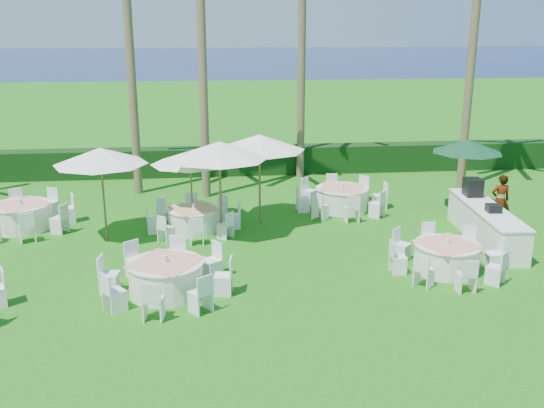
{
  "coord_description": "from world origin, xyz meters",
  "views": [
    {
      "loc": [
        0.17,
        -14.04,
        6.27
      ],
      "look_at": [
        1.97,
        2.74,
        1.3
      ],
      "focal_mm": 40.0,
      "sensor_mm": 36.0,
      "label": 1
    }
  ],
  "objects_px": {
    "banquet_table_c": "(446,257)",
    "umbrella_a": "(100,156)",
    "banquet_table_f": "(342,198)",
    "staff_person": "(500,200)",
    "umbrella_c": "(190,157)",
    "banquet_table_b": "(166,277)",
    "umbrella_green": "(468,146)",
    "buffet_table": "(485,222)",
    "banquet_table_d": "(22,216)",
    "umbrella_d": "(259,142)",
    "banquet_table_e": "(194,219)",
    "umbrella_b": "(219,150)"
  },
  "relations": [
    {
      "from": "umbrella_c",
      "to": "banquet_table_d",
      "type": "bearing_deg",
      "value": 178.4
    },
    {
      "from": "umbrella_b",
      "to": "buffet_table",
      "type": "relative_size",
      "value": 0.65
    },
    {
      "from": "banquet_table_d",
      "to": "staff_person",
      "type": "distance_m",
      "value": 15.46
    },
    {
      "from": "umbrella_green",
      "to": "buffet_table",
      "type": "relative_size",
      "value": 0.56
    },
    {
      "from": "banquet_table_e",
      "to": "staff_person",
      "type": "distance_m",
      "value": 9.91
    },
    {
      "from": "banquet_table_d",
      "to": "staff_person",
      "type": "bearing_deg",
      "value": -4.82
    },
    {
      "from": "banquet_table_b",
      "to": "umbrella_b",
      "type": "distance_m",
      "value": 4.83
    },
    {
      "from": "banquet_table_d",
      "to": "banquet_table_f",
      "type": "bearing_deg",
      "value": 5.02
    },
    {
      "from": "umbrella_d",
      "to": "umbrella_green",
      "type": "relative_size",
      "value": 1.17
    },
    {
      "from": "banquet_table_f",
      "to": "umbrella_green",
      "type": "height_order",
      "value": "umbrella_green"
    },
    {
      "from": "umbrella_green",
      "to": "buffet_table",
      "type": "bearing_deg",
      "value": -100.72
    },
    {
      "from": "banquet_table_c",
      "to": "umbrella_a",
      "type": "distance_m",
      "value": 10.24
    },
    {
      "from": "umbrella_d",
      "to": "umbrella_green",
      "type": "xyz_separation_m",
      "value": [
        7.22,
        0.61,
        -0.39
      ]
    },
    {
      "from": "staff_person",
      "to": "umbrella_green",
      "type": "bearing_deg",
      "value": -70.25
    },
    {
      "from": "umbrella_d",
      "to": "banquet_table_e",
      "type": "bearing_deg",
      "value": -165.73
    },
    {
      "from": "banquet_table_c",
      "to": "umbrella_c",
      "type": "xyz_separation_m",
      "value": [
        -6.77,
        4.71,
        1.84
      ]
    },
    {
      "from": "banquet_table_f",
      "to": "umbrella_c",
      "type": "bearing_deg",
      "value": -168.22
    },
    {
      "from": "banquet_table_d",
      "to": "umbrella_green",
      "type": "bearing_deg",
      "value": 1.39
    },
    {
      "from": "buffet_table",
      "to": "staff_person",
      "type": "distance_m",
      "value": 1.75
    },
    {
      "from": "banquet_table_e",
      "to": "buffet_table",
      "type": "height_order",
      "value": "buffet_table"
    },
    {
      "from": "banquet_table_f",
      "to": "staff_person",
      "type": "distance_m",
      "value": 5.25
    },
    {
      "from": "banquet_table_c",
      "to": "banquet_table_f",
      "type": "distance_m",
      "value": 6.0
    },
    {
      "from": "banquet_table_c",
      "to": "umbrella_green",
      "type": "xyz_separation_m",
      "value": [
        2.65,
        5.22,
        1.91
      ]
    },
    {
      "from": "banquet_table_d",
      "to": "banquet_table_e",
      "type": "bearing_deg",
      "value": -8.23
    },
    {
      "from": "banquet_table_b",
      "to": "umbrella_b",
      "type": "bearing_deg",
      "value": 70.14
    },
    {
      "from": "umbrella_b",
      "to": "banquet_table_d",
      "type": "bearing_deg",
      "value": 166.85
    },
    {
      "from": "buffet_table",
      "to": "banquet_table_c",
      "type": "bearing_deg",
      "value": -133.12
    },
    {
      "from": "banquet_table_c",
      "to": "umbrella_green",
      "type": "distance_m",
      "value": 6.16
    },
    {
      "from": "banquet_table_b",
      "to": "banquet_table_c",
      "type": "bearing_deg",
      "value": 4.8
    },
    {
      "from": "banquet_table_b",
      "to": "umbrella_green",
      "type": "xyz_separation_m",
      "value": [
        9.96,
        5.84,
        1.88
      ]
    },
    {
      "from": "umbrella_green",
      "to": "buffet_table",
      "type": "distance_m",
      "value": 3.52
    },
    {
      "from": "banquet_table_d",
      "to": "umbrella_c",
      "type": "distance_m",
      "value": 5.74
    },
    {
      "from": "umbrella_c",
      "to": "umbrella_green",
      "type": "height_order",
      "value": "umbrella_green"
    },
    {
      "from": "banquet_table_e",
      "to": "umbrella_b",
      "type": "distance_m",
      "value": 2.57
    },
    {
      "from": "banquet_table_c",
      "to": "umbrella_c",
      "type": "distance_m",
      "value": 8.45
    },
    {
      "from": "umbrella_b",
      "to": "umbrella_green",
      "type": "relative_size",
      "value": 1.18
    },
    {
      "from": "umbrella_b",
      "to": "umbrella_c",
      "type": "height_order",
      "value": "umbrella_b"
    },
    {
      "from": "banquet_table_c",
      "to": "umbrella_b",
      "type": "distance_m",
      "value": 7.16
    },
    {
      "from": "banquet_table_d",
      "to": "buffet_table",
      "type": "relative_size",
      "value": 0.7
    },
    {
      "from": "umbrella_a",
      "to": "buffet_table",
      "type": "bearing_deg",
      "value": -6.48
    },
    {
      "from": "banquet_table_b",
      "to": "umbrella_c",
      "type": "relative_size",
      "value": 1.27
    },
    {
      "from": "staff_person",
      "to": "umbrella_c",
      "type": "bearing_deg",
      "value": -4.39
    },
    {
      "from": "buffet_table",
      "to": "staff_person",
      "type": "xyz_separation_m",
      "value": [
        1.09,
        1.33,
        0.29
      ]
    },
    {
      "from": "banquet_table_d",
      "to": "umbrella_d",
      "type": "relative_size",
      "value": 1.08
    },
    {
      "from": "umbrella_green",
      "to": "banquet_table_f",
      "type": "bearing_deg",
      "value": 172.19
    },
    {
      "from": "umbrella_b",
      "to": "buffet_table",
      "type": "bearing_deg",
      "value": -8.23
    },
    {
      "from": "banquet_table_b",
      "to": "umbrella_d",
      "type": "height_order",
      "value": "umbrella_d"
    },
    {
      "from": "banquet_table_d",
      "to": "umbrella_c",
      "type": "bearing_deg",
      "value": -1.6
    },
    {
      "from": "banquet_table_f",
      "to": "umbrella_b",
      "type": "height_order",
      "value": "umbrella_b"
    },
    {
      "from": "umbrella_c",
      "to": "banquet_table_e",
      "type": "bearing_deg",
      "value": -84.12
    }
  ]
}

